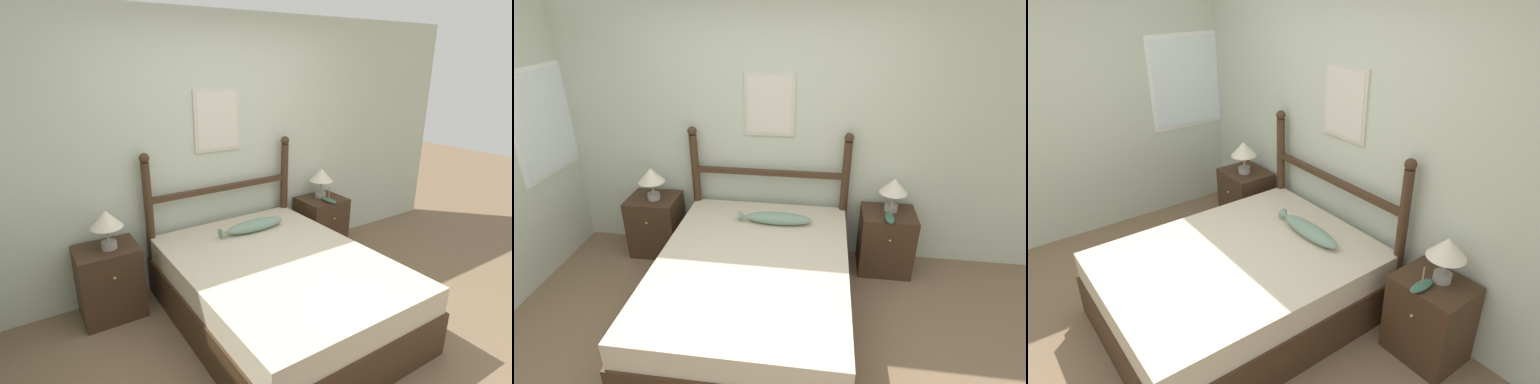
% 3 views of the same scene
% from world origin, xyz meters
% --- Properties ---
extents(ground_plane, '(16.00, 16.00, 0.00)m').
position_xyz_m(ground_plane, '(0.00, 0.00, 0.00)').
color(ground_plane, '#7A6047').
extents(wall_back, '(6.40, 0.08, 2.55)m').
position_xyz_m(wall_back, '(-0.00, 1.73, 1.28)').
color(wall_back, beige).
rests_on(wall_back, ground_plane).
extents(wall_left, '(0.08, 6.40, 2.55)m').
position_xyz_m(wall_left, '(-2.13, 0.03, 1.28)').
color(wall_left, beige).
rests_on(wall_left, ground_plane).
extents(bed, '(1.58, 2.04, 0.56)m').
position_xyz_m(bed, '(-0.02, 0.63, 0.28)').
color(bed, '#3D2819').
rests_on(bed, ground_plane).
extents(headboard, '(1.59, 0.09, 1.35)m').
position_xyz_m(headboard, '(-0.02, 1.61, 0.74)').
color(headboard, '#3D2819').
rests_on(headboard, ground_plane).
extents(nightstand_left, '(0.50, 0.44, 0.63)m').
position_xyz_m(nightstand_left, '(-1.20, 1.46, 0.32)').
color(nightstand_left, '#3D2819').
rests_on(nightstand_left, ground_plane).
extents(nightstand_right, '(0.50, 0.44, 0.63)m').
position_xyz_m(nightstand_right, '(1.16, 1.46, 0.32)').
color(nightstand_right, '#3D2819').
rests_on(nightstand_right, ground_plane).
extents(table_lamp_left, '(0.26, 0.26, 0.34)m').
position_xyz_m(table_lamp_left, '(-1.17, 1.44, 0.87)').
color(table_lamp_left, gray).
rests_on(table_lamp_left, nightstand_left).
extents(table_lamp_right, '(0.26, 0.26, 0.34)m').
position_xyz_m(table_lamp_right, '(1.17, 1.51, 0.87)').
color(table_lamp_right, gray).
rests_on(table_lamp_right, nightstand_right).
extents(model_boat, '(0.08, 0.22, 0.17)m').
position_xyz_m(model_boat, '(1.14, 1.33, 0.65)').
color(model_boat, '#386651').
rests_on(model_boat, nightstand_right).
extents(fish_pillow, '(0.68, 0.16, 0.11)m').
position_xyz_m(fish_pillow, '(0.10, 1.23, 0.62)').
color(fish_pillow, gray).
rests_on(fish_pillow, bed).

